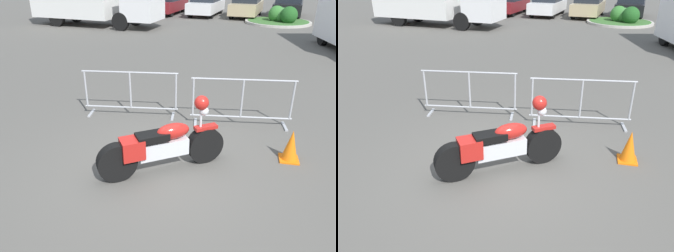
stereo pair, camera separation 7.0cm
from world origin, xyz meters
The scene contains 12 objects.
ground_plane centered at (0.00, 0.00, 0.00)m, with size 120.00×120.00×0.00m, color #54514C.
motorcycle centered at (-0.02, -0.07, 0.48)m, with size 1.97×1.40×1.27m.
crowd_barrier_near centered at (-1.27, 2.02, 0.55)m, with size 2.19×0.67×1.07m.
crowd_barrier_far centered at (1.24, 2.02, 0.55)m, with size 2.19×0.67×1.07m.
parked_car_red centered at (-10.13, 20.25, 0.71)m, with size 2.27×4.33×1.40m.
parked_car_silver centered at (-7.28, 20.28, 0.70)m, with size 2.24×4.27×1.38m.
parked_car_maroon centered at (-4.43, 20.42, 0.74)m, with size 2.38×4.54×1.47m.
parked_car_white centered at (-1.58, 20.22, 0.76)m, with size 2.42×4.62×1.49m.
parked_car_tan centered at (1.27, 20.10, 0.76)m, with size 2.44×4.66×1.51m.
parked_car_black centered at (4.12, 20.72, 0.77)m, with size 2.46×4.69×1.52m.
planter_island centered at (3.35, 17.39, 0.32)m, with size 4.02×4.02×1.09m.
traffic_cone centered at (2.15, 0.73, 0.29)m, with size 0.34×0.34×0.59m.
Camera 2 is at (1.16, -4.71, 3.16)m, focal length 35.00 mm.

